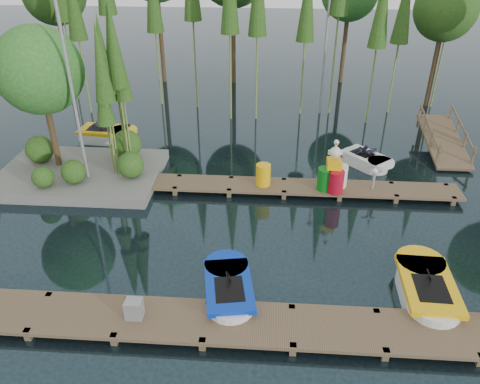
# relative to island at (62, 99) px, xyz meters

# --- Properties ---
(ground_plane) EXTENTS (90.00, 90.00, 0.00)m
(ground_plane) POSITION_rel_island_xyz_m (6.30, -3.29, -3.18)
(ground_plane) COLOR #1B2B32
(near_dock) EXTENTS (18.00, 1.50, 0.50)m
(near_dock) POSITION_rel_island_xyz_m (6.30, -7.79, -2.95)
(near_dock) COLOR brown
(near_dock) RESTS_ON ground
(far_dock) EXTENTS (15.00, 1.20, 0.50)m
(far_dock) POSITION_rel_island_xyz_m (7.30, -0.79, -2.95)
(far_dock) COLOR brown
(far_dock) RESTS_ON ground
(island) EXTENTS (6.20, 4.20, 6.75)m
(island) POSITION_rel_island_xyz_m (0.00, 0.00, 0.00)
(island) COLOR slate
(island) RESTS_ON ground
(lamp_island) EXTENTS (0.30, 0.30, 7.25)m
(lamp_island) POSITION_rel_island_xyz_m (0.80, -0.79, 1.08)
(lamp_island) COLOR gray
(lamp_island) RESTS_ON ground
(lamp_rear) EXTENTS (0.30, 0.30, 7.25)m
(lamp_rear) POSITION_rel_island_xyz_m (10.30, 7.71, 1.08)
(lamp_rear) COLOR gray
(lamp_rear) RESTS_ON ground
(ramp) EXTENTS (1.50, 3.94, 1.49)m
(ramp) POSITION_rel_island_xyz_m (15.30, 3.21, -2.60)
(ramp) COLOR brown
(ramp) RESTS_ON ground
(boat_blue) EXTENTS (1.67, 2.89, 0.92)m
(boat_blue) POSITION_rel_island_xyz_m (6.77, -6.67, -2.92)
(boat_blue) COLOR white
(boat_blue) RESTS_ON ground
(boat_yellow_near) EXTENTS (1.46, 3.04, 1.01)m
(boat_yellow_near) POSITION_rel_island_xyz_m (12.07, -6.31, -2.89)
(boat_yellow_near) COLOR white
(boat_yellow_near) RESTS_ON ground
(boat_yellow_far) EXTENTS (2.92, 1.49, 1.42)m
(boat_yellow_far) POSITION_rel_island_xyz_m (0.12, 3.42, -2.88)
(boat_yellow_far) COLOR white
(boat_yellow_far) RESTS_ON ground
(boat_white_far) EXTENTS (2.38, 2.49, 1.12)m
(boat_white_far) POSITION_rel_island_xyz_m (11.74, 1.66, -2.93)
(boat_white_far) COLOR white
(boat_white_far) RESTS_ON ground
(utility_cabinet) EXTENTS (0.42, 0.36, 0.51)m
(utility_cabinet) POSITION_rel_island_xyz_m (4.51, -7.79, -2.63)
(utility_cabinet) COLOR gray
(utility_cabinet) RESTS_ON near_dock
(yellow_barrel) EXTENTS (0.55, 0.55, 0.82)m
(yellow_barrel) POSITION_rel_island_xyz_m (7.52, -0.79, -2.47)
(yellow_barrel) COLOR yellow
(yellow_barrel) RESTS_ON far_dock
(drum_cluster) EXTENTS (1.13, 1.03, 1.95)m
(drum_cluster) POSITION_rel_island_xyz_m (10.09, -0.94, -2.31)
(drum_cluster) COLOR #0B6715
(drum_cluster) RESTS_ON far_dock
(seagull_post) EXTENTS (0.51, 0.27, 0.81)m
(seagull_post) POSITION_rel_island_xyz_m (11.58, -0.79, -2.34)
(seagull_post) COLOR gray
(seagull_post) RESTS_ON far_dock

